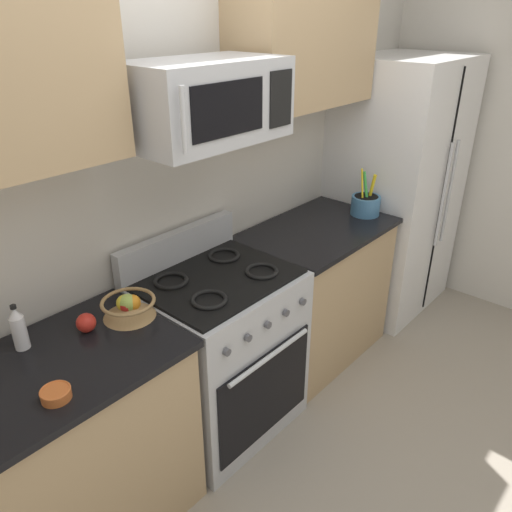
% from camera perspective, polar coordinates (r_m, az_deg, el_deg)
% --- Properties ---
extents(ground_plane, '(16.00, 16.00, 0.00)m').
position_cam_1_polar(ground_plane, '(2.77, 6.49, -23.90)').
color(ground_plane, gray).
extents(wall_back, '(8.00, 0.10, 2.60)m').
position_cam_1_polar(wall_back, '(2.61, -10.76, 7.60)').
color(wall_back, beige).
rests_on(wall_back, ground).
extents(counter_left, '(1.16, 0.64, 0.91)m').
position_cam_1_polar(counter_left, '(2.36, -22.26, -21.11)').
color(counter_left, tan).
rests_on(counter_left, ground).
extents(range_oven, '(0.76, 0.68, 1.09)m').
position_cam_1_polar(range_oven, '(2.74, -4.13, -10.72)').
color(range_oven, '#B2B5BA').
rests_on(range_oven, ground).
extents(counter_right, '(0.96, 0.64, 0.91)m').
position_cam_1_polar(counter_right, '(3.30, 6.70, -4.03)').
color(counter_right, tan).
rests_on(counter_right, ground).
extents(refrigerator, '(0.89, 0.75, 1.84)m').
position_cam_1_polar(refrigerator, '(3.86, 15.49, 7.36)').
color(refrigerator, silver).
rests_on(refrigerator, ground).
extents(microwave, '(0.72, 0.44, 0.34)m').
position_cam_1_polar(microwave, '(2.23, -5.77, 17.09)').
color(microwave, '#B2B5BA').
extents(upper_cabinets_right, '(0.95, 0.34, 0.65)m').
position_cam_1_polar(upper_cabinets_right, '(2.95, 5.53, 22.89)').
color(upper_cabinets_right, tan).
extents(utensil_crock, '(0.19, 0.19, 0.31)m').
position_cam_1_polar(utensil_crock, '(3.33, 12.34, 5.76)').
color(utensil_crock, teal).
rests_on(utensil_crock, counter_right).
extents(fruit_basket, '(0.24, 0.24, 0.11)m').
position_cam_1_polar(fruit_basket, '(2.25, -14.27, -5.57)').
color(fruit_basket, '#9E7A4C').
rests_on(fruit_basket, counter_left).
extents(apple_loose, '(0.08, 0.08, 0.08)m').
position_cam_1_polar(apple_loose, '(2.21, -18.74, -7.19)').
color(apple_loose, red).
rests_on(apple_loose, counter_left).
extents(bottle_vinegar, '(0.06, 0.06, 0.20)m').
position_cam_1_polar(bottle_vinegar, '(2.18, -25.36, -7.48)').
color(bottle_vinegar, silver).
rests_on(bottle_vinegar, counter_left).
extents(prep_bowl, '(0.11, 0.11, 0.04)m').
position_cam_1_polar(prep_bowl, '(1.92, -21.79, -14.33)').
color(prep_bowl, '#D1662D').
rests_on(prep_bowl, counter_left).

